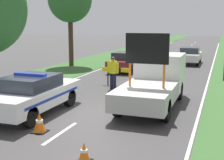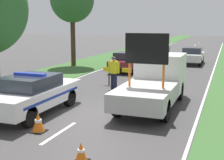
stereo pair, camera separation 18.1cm
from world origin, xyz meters
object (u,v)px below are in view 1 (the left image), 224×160
object	(u,v)px
police_car	(33,94)
traffic_cone_behind_barrier	(84,152)
work_truck	(155,80)
pedestrian_civilian	(140,72)
road_barrier	(131,71)
queued_car_sedan_silver	(155,49)
traffic_cone_near_police	(163,84)
queued_car_van_white	(190,55)
roadside_tree_near_left	(70,0)
police_officer	(113,70)
queued_car_wagon_maroon	(125,61)
traffic_cone_centre_front	(39,123)

from	to	relation	value
police_car	traffic_cone_behind_barrier	world-z (taller)	police_car
work_truck	pedestrian_civilian	bearing A→B (deg)	-61.81
road_barrier	traffic_cone_behind_barrier	bearing A→B (deg)	-76.63
police_car	queued_car_sedan_silver	size ratio (longest dim) A/B	1.04
police_car	traffic_cone_near_police	size ratio (longest dim) A/B	7.12
police_car	traffic_cone_behind_barrier	xyz separation A→B (m)	(3.68, -3.28, -0.54)
work_truck	queued_car_van_white	distance (m)	14.35
police_car	roadside_tree_near_left	bearing A→B (deg)	108.35
queued_car_sedan_silver	pedestrian_civilian	bearing A→B (deg)	99.24
police_officer	queued_car_wagon_maroon	distance (m)	6.48
police_car	roadside_tree_near_left	size ratio (longest dim) A/B	0.66
traffic_cone_centre_front	queued_car_sedan_silver	size ratio (longest dim) A/B	0.14
traffic_cone_behind_barrier	police_car	bearing A→B (deg)	138.25
roadside_tree_near_left	road_barrier	bearing A→B (deg)	-42.96
police_car	road_barrier	bearing A→B (deg)	69.68
queued_car_sedan_silver	roadside_tree_near_left	size ratio (longest dim) A/B	0.63
pedestrian_civilian	traffic_cone_near_police	distance (m)	1.36
traffic_cone_behind_barrier	work_truck	bearing A→B (deg)	85.74
traffic_cone_near_police	queued_car_wagon_maroon	bearing A→B (deg)	124.23
police_officer	queued_car_sedan_silver	xyz separation A→B (m)	(-1.51, 17.89, -0.27)
work_truck	road_barrier	xyz separation A→B (m)	(-2.07, 3.36, -0.20)
traffic_cone_behind_barrier	queued_car_van_white	size ratio (longest dim) A/B	0.13
police_car	roadside_tree_near_left	world-z (taller)	roadside_tree_near_left
roadside_tree_near_left	police_officer	bearing A→B (deg)	-50.25
traffic_cone_centre_front	traffic_cone_behind_barrier	xyz separation A→B (m)	(2.29, -1.53, -0.07)
pedestrian_civilian	queued_car_van_white	world-z (taller)	pedestrian_civilian
queued_car_wagon_maroon	queued_car_van_white	bearing A→B (deg)	-125.16
police_car	queued_car_wagon_maroon	size ratio (longest dim) A/B	1.22
work_truck	queued_car_sedan_silver	bearing A→B (deg)	-76.15
road_barrier	traffic_cone_centre_front	distance (m)	8.24
pedestrian_civilian	queued_car_sedan_silver	size ratio (longest dim) A/B	0.35
work_truck	pedestrian_civilian	distance (m)	3.23
queued_car_sedan_silver	police_officer	bearing A→B (deg)	94.82
road_barrier	queued_car_wagon_maroon	size ratio (longest dim) A/B	0.87
pedestrian_civilian	traffic_cone_near_police	size ratio (longest dim) A/B	2.36
traffic_cone_near_police	queued_car_sedan_silver	world-z (taller)	queued_car_sedan_silver
police_officer	pedestrian_civilian	world-z (taller)	police_officer
police_officer	police_car	bearing A→B (deg)	94.06
work_truck	police_officer	world-z (taller)	work_truck
road_barrier	queued_car_wagon_maroon	bearing A→B (deg)	114.26
police_officer	queued_car_van_white	xyz separation A→B (m)	(2.78, 12.10, -0.29)
road_barrier	police_officer	xyz separation A→B (m)	(-0.65, -1.12, 0.20)
police_car	work_truck	distance (m)	5.18
police_car	road_barrier	xyz separation A→B (m)	(2.08, 6.45, 0.04)
police_car	traffic_cone_near_police	distance (m)	7.28
pedestrian_civilian	queued_car_wagon_maroon	bearing A→B (deg)	138.61
queued_car_wagon_maroon	queued_car_sedan_silver	distance (m)	11.55
queued_car_wagon_maroon	queued_car_van_white	world-z (taller)	queued_car_van_white
queued_car_van_white	work_truck	bearing A→B (deg)	89.75
police_officer	queued_car_wagon_maroon	size ratio (longest dim) A/B	0.45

